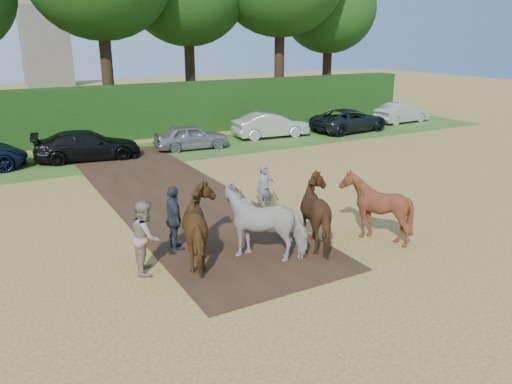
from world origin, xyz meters
TOP-DOWN VIEW (x-y plane):
  - ground at (0.00, 0.00)m, footprint 120.00×120.00m
  - earth_strip at (1.50, 7.00)m, footprint 4.50×17.00m
  - grass_verge at (0.00, 14.00)m, footprint 50.00×5.00m
  - hedgerow at (0.00, 18.50)m, footprint 46.00×1.60m
  - spectator_near at (-1.16, 1.29)m, footprint 0.97×1.09m
  - spectator_far at (-0.12, 2.12)m, footprint 0.56×1.13m
  - plough_team at (2.78, 0.63)m, footprint 6.76×4.84m
  - parked_cars at (2.37, 14.21)m, footprint 41.13×3.35m

SIDE VIEW (x-z plane):
  - ground at x=0.00m, z-range 0.00..0.00m
  - grass_verge at x=0.00m, z-range 0.00..0.03m
  - earth_strip at x=1.50m, z-range 0.00..0.05m
  - parked_cars at x=2.37m, z-range -0.02..1.43m
  - spectator_far at x=-0.12m, z-range 0.00..1.85m
  - spectator_near at x=-1.16m, z-range 0.00..1.86m
  - plough_team at x=2.78m, z-range -0.01..1.95m
  - hedgerow at x=0.00m, z-range 0.00..3.00m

